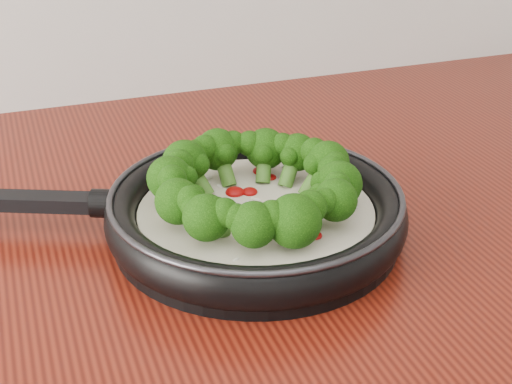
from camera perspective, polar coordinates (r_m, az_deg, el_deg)
name	(u,v)px	position (r m, az deg, el deg)	size (l,w,h in m)	color
skillet	(253,206)	(0.73, -0.21, -1.10)	(0.50, 0.40, 0.09)	black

